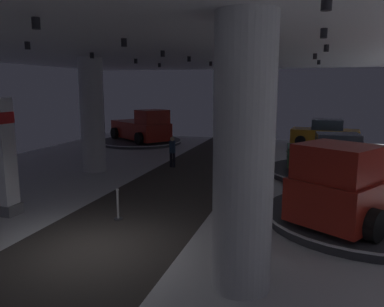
{
  "coord_description": "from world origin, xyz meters",
  "views": [
    {
      "loc": [
        5.05,
        -7.99,
        4.11
      ],
      "look_at": [
        0.63,
        6.7,
        1.4
      ],
      "focal_mm": 35.33,
      "sensor_mm": 36.0,
      "label": 1
    }
  ],
  "objects_px": {
    "display_car_deep_right": "(325,134)",
    "display_platform_mid_right": "(362,218)",
    "pickup_truck_deep_left": "(142,128)",
    "display_car_far_right": "(334,153)",
    "pickup_truck_mid_right": "(359,186)",
    "visitor_walking_near": "(172,150)",
    "display_platform_far_right": "(332,172)",
    "column_left": "(92,115)",
    "display_platform_deep_right": "(324,147)",
    "display_platform_deep_left": "(141,141)",
    "column_right": "(244,157)"
  },
  "relations": [
    {
      "from": "display_car_deep_right",
      "to": "display_platform_mid_right",
      "type": "bearing_deg",
      "value": -87.88
    },
    {
      "from": "pickup_truck_deep_left",
      "to": "display_car_far_right",
      "type": "bearing_deg",
      "value": -27.82
    },
    {
      "from": "pickup_truck_deep_left",
      "to": "display_car_deep_right",
      "type": "relative_size",
      "value": 1.27
    },
    {
      "from": "pickup_truck_deep_left",
      "to": "pickup_truck_mid_right",
      "type": "bearing_deg",
      "value": -45.88
    },
    {
      "from": "visitor_walking_near",
      "to": "display_platform_far_right",
      "type": "bearing_deg",
      "value": 2.95
    },
    {
      "from": "column_left",
      "to": "display_platform_deep_right",
      "type": "xyz_separation_m",
      "value": [
        11.14,
        9.93,
        -2.57
      ]
    },
    {
      "from": "column_left",
      "to": "display_car_deep_right",
      "type": "xyz_separation_m",
      "value": [
        11.17,
        9.92,
        -1.67
      ]
    },
    {
      "from": "pickup_truck_mid_right",
      "to": "display_car_far_right",
      "type": "xyz_separation_m",
      "value": [
        -0.26,
        6.68,
        -0.18
      ]
    },
    {
      "from": "display_platform_deep_left",
      "to": "display_platform_mid_right",
      "type": "bearing_deg",
      "value": -44.76
    },
    {
      "from": "display_platform_mid_right",
      "to": "column_right",
      "type": "bearing_deg",
      "value": -121.62
    },
    {
      "from": "column_left",
      "to": "visitor_walking_near",
      "type": "height_order",
      "value": "column_left"
    },
    {
      "from": "display_platform_mid_right",
      "to": "display_platform_far_right",
      "type": "bearing_deg",
      "value": 94.17
    },
    {
      "from": "display_platform_mid_right",
      "to": "display_car_far_right",
      "type": "xyz_separation_m",
      "value": [
        -0.44,
        6.41,
        0.89
      ]
    },
    {
      "from": "display_platform_deep_right",
      "to": "display_car_deep_right",
      "type": "relative_size",
      "value": 1.08
    },
    {
      "from": "pickup_truck_mid_right",
      "to": "display_car_far_right",
      "type": "relative_size",
      "value": 1.29
    },
    {
      "from": "column_right",
      "to": "visitor_walking_near",
      "type": "distance_m",
      "value": 12.17
    },
    {
      "from": "display_car_deep_right",
      "to": "display_car_far_right",
      "type": "bearing_deg",
      "value": -89.39
    },
    {
      "from": "column_right",
      "to": "visitor_walking_near",
      "type": "xyz_separation_m",
      "value": [
        -5.36,
        10.77,
        -1.84
      ]
    },
    {
      "from": "display_platform_far_right",
      "to": "display_platform_deep_left",
      "type": "bearing_deg",
      "value": 151.94
    },
    {
      "from": "display_platform_deep_right",
      "to": "visitor_walking_near",
      "type": "height_order",
      "value": "visitor_walking_near"
    },
    {
      "from": "display_car_deep_right",
      "to": "visitor_walking_near",
      "type": "distance_m",
      "value": 11.14
    },
    {
      "from": "display_platform_deep_right",
      "to": "display_car_far_right",
      "type": "bearing_deg",
      "value": -89.16
    },
    {
      "from": "display_car_far_right",
      "to": "display_car_deep_right",
      "type": "bearing_deg",
      "value": 90.61
    },
    {
      "from": "column_left",
      "to": "display_car_far_right",
      "type": "height_order",
      "value": "column_left"
    },
    {
      "from": "pickup_truck_mid_right",
      "to": "display_platform_deep_left",
      "type": "bearing_deg",
      "value": 134.29
    },
    {
      "from": "display_platform_far_right",
      "to": "display_platform_mid_right",
      "type": "bearing_deg",
      "value": -85.83
    },
    {
      "from": "display_platform_far_right",
      "to": "display_platform_deep_right",
      "type": "relative_size",
      "value": 1.28
    },
    {
      "from": "column_left",
      "to": "display_platform_mid_right",
      "type": "relative_size",
      "value": 0.93
    },
    {
      "from": "pickup_truck_mid_right",
      "to": "visitor_walking_near",
      "type": "height_order",
      "value": "pickup_truck_mid_right"
    },
    {
      "from": "column_right",
      "to": "display_platform_deep_right",
      "type": "relative_size",
      "value": 1.17
    },
    {
      "from": "column_right",
      "to": "pickup_truck_mid_right",
      "type": "bearing_deg",
      "value": 58.43
    },
    {
      "from": "column_left",
      "to": "display_car_deep_right",
      "type": "relative_size",
      "value": 1.26
    },
    {
      "from": "display_platform_deep_left",
      "to": "display_car_deep_right",
      "type": "bearing_deg",
      "value": 2.94
    },
    {
      "from": "column_left",
      "to": "display_platform_far_right",
      "type": "distance_m",
      "value": 11.76
    },
    {
      "from": "pickup_truck_deep_left",
      "to": "visitor_walking_near",
      "type": "distance_m",
      "value": 8.63
    },
    {
      "from": "pickup_truck_deep_left",
      "to": "display_platform_deep_right",
      "type": "bearing_deg",
      "value": 3.86
    },
    {
      "from": "display_platform_mid_right",
      "to": "visitor_walking_near",
      "type": "relative_size",
      "value": 3.71
    },
    {
      "from": "display_car_far_right",
      "to": "pickup_truck_mid_right",
      "type": "bearing_deg",
      "value": -87.74
    },
    {
      "from": "display_platform_mid_right",
      "to": "display_platform_deep_right",
      "type": "relative_size",
      "value": 1.25
    },
    {
      "from": "column_right",
      "to": "pickup_truck_mid_right",
      "type": "distance_m",
      "value": 5.49
    },
    {
      "from": "display_platform_deep_right",
      "to": "column_left",
      "type": "bearing_deg",
      "value": -138.31
    },
    {
      "from": "display_car_far_right",
      "to": "visitor_walking_near",
      "type": "distance_m",
      "value": 7.87
    },
    {
      "from": "column_right",
      "to": "display_car_deep_right",
      "type": "xyz_separation_m",
      "value": [
        2.42,
        18.74,
        -1.67
      ]
    },
    {
      "from": "display_platform_deep_right",
      "to": "display_platform_mid_right",
      "type": "bearing_deg",
      "value": -87.76
    },
    {
      "from": "pickup_truck_deep_left",
      "to": "display_car_far_right",
      "type": "xyz_separation_m",
      "value": [
        12.73,
        -6.72,
        -0.12
      ]
    },
    {
      "from": "column_right",
      "to": "display_platform_far_right",
      "type": "bearing_deg",
      "value": 77.55
    },
    {
      "from": "column_left",
      "to": "column_right",
      "type": "bearing_deg",
      "value": -45.2
    },
    {
      "from": "column_right",
      "to": "display_platform_deep_right",
      "type": "xyz_separation_m",
      "value": [
        2.39,
        18.74,
        -2.57
      ]
    },
    {
      "from": "display_car_deep_right",
      "to": "visitor_walking_near",
      "type": "xyz_separation_m",
      "value": [
        -7.78,
        -7.97,
        -0.18
      ]
    },
    {
      "from": "display_platform_deep_right",
      "to": "pickup_truck_deep_left",
      "type": "bearing_deg",
      "value": -176.14
    }
  ]
}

